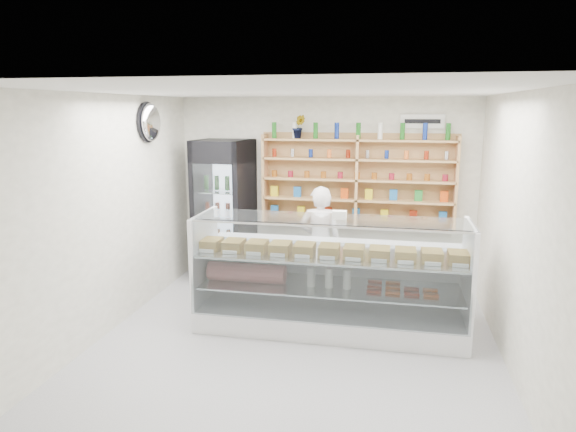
# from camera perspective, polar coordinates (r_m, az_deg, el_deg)

# --- Properties ---
(room) EXTENTS (5.00, 5.00, 5.00)m
(room) POSITION_cam_1_polar(r_m,az_deg,el_deg) (5.46, 0.64, -1.14)
(room) COLOR #B2B2B7
(room) RESTS_ON ground
(display_counter) EXTENTS (3.19, 0.95, 1.39)m
(display_counter) POSITION_cam_1_polar(r_m,az_deg,el_deg) (6.28, 4.61, -9.21)
(display_counter) COLOR white
(display_counter) RESTS_ON floor
(shop_worker) EXTENTS (0.61, 0.42, 1.59)m
(shop_worker) POSITION_cam_1_polar(r_m,az_deg,el_deg) (7.17, 3.57, -2.96)
(shop_worker) COLOR silver
(shop_worker) RESTS_ON floor
(drinks_cooler) EXTENTS (0.86, 0.85, 2.17)m
(drinks_cooler) POSITION_cam_1_polar(r_m,az_deg,el_deg) (7.92, -7.09, 0.56)
(drinks_cooler) COLOR black
(drinks_cooler) RESTS_ON floor
(wall_shelving) EXTENTS (2.84, 0.28, 1.33)m
(wall_shelving) POSITION_cam_1_polar(r_m,az_deg,el_deg) (7.65, 7.67, 3.98)
(wall_shelving) COLOR #AF7552
(wall_shelving) RESTS_ON back_wall
(potted_plant) EXTENTS (0.21, 0.19, 0.34)m
(potted_plant) POSITION_cam_1_polar(r_m,az_deg,el_deg) (7.69, 1.19, 9.90)
(potted_plant) COLOR #1E6626
(potted_plant) RESTS_ON wall_shelving
(security_mirror) EXTENTS (0.15, 0.50, 0.50)m
(security_mirror) POSITION_cam_1_polar(r_m,az_deg,el_deg) (7.17, -14.99, 10.03)
(security_mirror) COLOR silver
(security_mirror) RESTS_ON left_wall
(wall_sign) EXTENTS (0.62, 0.03, 0.20)m
(wall_sign) POSITION_cam_1_polar(r_m,az_deg,el_deg) (7.71, 14.71, 10.14)
(wall_sign) COLOR white
(wall_sign) RESTS_ON back_wall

